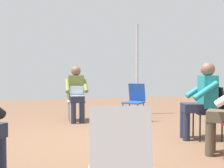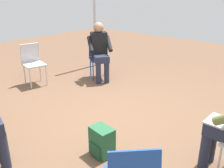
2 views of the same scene
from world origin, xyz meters
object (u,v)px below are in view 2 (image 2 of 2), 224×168
object	(u,v)px
chair_southeast	(98,56)
backpack_near_laptop_user	(102,143)
chair_east	(33,61)
person_in_black	(100,49)

from	to	relation	value
chair_southeast	backpack_near_laptop_user	size ratio (longest dim) A/B	2.36
chair_southeast	chair_east	distance (m)	1.41
chair_southeast	backpack_near_laptop_user	bearing A→B (deg)	79.77
chair_southeast	person_in_black	xyz separation A→B (m)	(-0.14, 0.10, 0.20)
chair_east	person_in_black	distance (m)	1.42
chair_southeast	chair_east	xyz separation A→B (m)	(0.72, 1.21, 0.00)
chair_east	backpack_near_laptop_user	xyz separation A→B (m)	(-2.74, 0.83, -0.34)
chair_east	chair_southeast	bearing A→B (deg)	161.76
chair_southeast	chair_east	size ratio (longest dim) A/B	1.00
chair_southeast	chair_east	world-z (taller)	same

